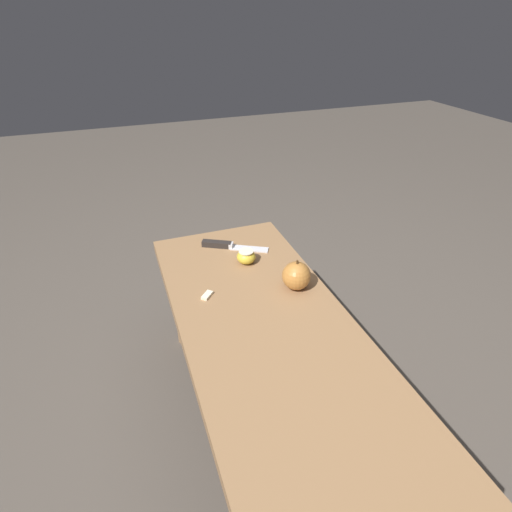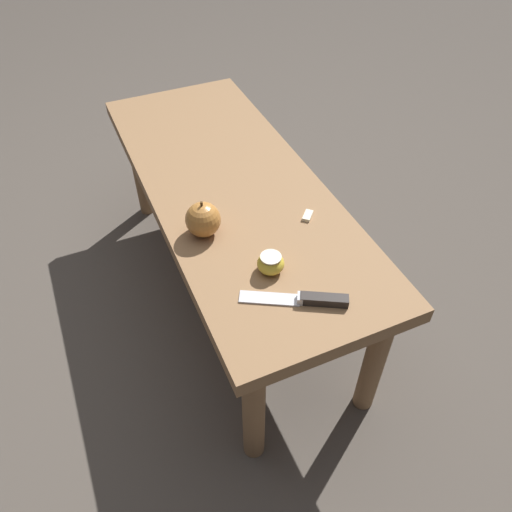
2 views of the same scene
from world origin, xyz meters
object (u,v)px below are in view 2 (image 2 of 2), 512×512
object	(u,v)px
knife	(309,299)
apple_cut	(271,263)
wooden_bench	(233,200)
apple_whole	(203,220)

from	to	relation	value
knife	apple_cut	xyz separation A→B (m)	(0.11, 0.04, 0.01)
wooden_bench	apple_whole	xyz separation A→B (m)	(-0.16, 0.13, 0.10)
knife	apple_cut	distance (m)	0.12
apple_cut	apple_whole	bearing A→B (deg)	27.86
apple_whole	apple_cut	size ratio (longest dim) A/B	1.57
apple_whole	apple_cut	xyz separation A→B (m)	(-0.17, -0.09, -0.02)
wooden_bench	apple_cut	distance (m)	0.35
wooden_bench	knife	xyz separation A→B (m)	(-0.45, 0.01, 0.07)
knife	apple_whole	distance (m)	0.32
apple_whole	wooden_bench	bearing A→B (deg)	-40.31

